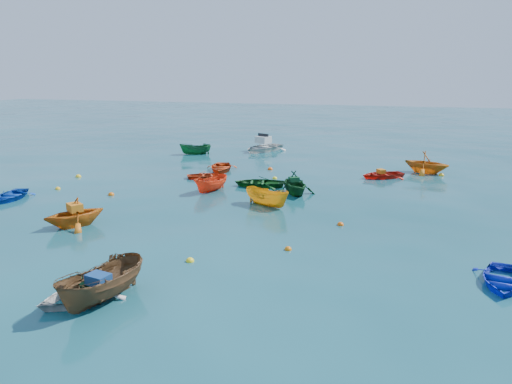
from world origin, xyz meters
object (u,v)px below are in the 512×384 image
(dinghy_white_near, at_px, (82,299))
(dinghy_blue_se, at_px, (502,284))
(motorboat_white, at_px, (263,151))
(dinghy_blue_sw, at_px, (11,199))

(dinghy_white_near, relative_size, dinghy_blue_se, 1.03)
(dinghy_blue_se, distance_m, motorboat_white, 29.65)
(dinghy_blue_se, bearing_deg, motorboat_white, 130.79)
(motorboat_white, bearing_deg, dinghy_blue_se, -31.95)
(motorboat_white, bearing_deg, dinghy_white_near, -59.45)
(dinghy_blue_sw, height_order, dinghy_white_near, dinghy_white_near)
(dinghy_white_near, bearing_deg, dinghy_blue_se, 49.53)
(dinghy_white_near, bearing_deg, dinghy_blue_sw, 168.39)
(dinghy_blue_se, bearing_deg, dinghy_white_near, -150.18)
(dinghy_blue_se, height_order, motorboat_white, motorboat_white)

